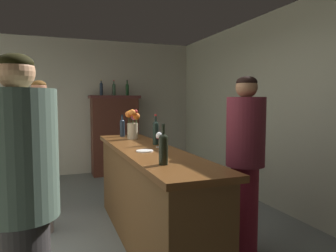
{
  "coord_description": "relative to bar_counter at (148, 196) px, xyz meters",
  "views": [
    {
      "loc": [
        -0.21,
        -2.99,
        1.5
      ],
      "look_at": [
        0.91,
        0.03,
        1.24
      ],
      "focal_mm": 33.4,
      "sensor_mm": 36.0,
      "label": 1
    }
  ],
  "objects": [
    {
      "name": "display_bottle_left",
      "position": [
        0.02,
        3.24,
        1.23
      ],
      "size": [
        0.06,
        0.06,
        0.31
      ],
      "color": "#1B2838",
      "rests_on": "display_cabinet"
    },
    {
      "name": "patron_tall",
      "position": [
        -1.08,
        -1.24,
        0.44
      ],
      "size": [
        0.4,
        0.4,
        1.74
      ],
      "rotation": [
        0.0,
        0.0,
        1.06
      ],
      "color": "#2E2B2B",
      "rests_on": "ground"
    },
    {
      "name": "bartender",
      "position": [
        0.83,
        -0.52,
        0.44
      ],
      "size": [
        0.37,
        0.37,
        1.73
      ],
      "rotation": [
        0.0,
        0.0,
        2.93
      ],
      "color": "maroon",
      "rests_on": "ground"
    },
    {
      "name": "bar_counter",
      "position": [
        0.0,
        0.0,
        0.0
      ],
      "size": [
        0.58,
        2.7,
        1.01
      ],
      "color": "brown",
      "rests_on": "ground"
    },
    {
      "name": "display_bottle_midleft",
      "position": [
        0.27,
        3.24,
        1.23
      ],
      "size": [
        0.07,
        0.07,
        0.3
      ],
      "color": "#2B4932",
      "rests_on": "display_cabinet"
    },
    {
      "name": "cheese_plate",
      "position": [
        -0.08,
        -0.17,
        0.51
      ],
      "size": [
        0.17,
        0.17,
        0.01
      ],
      "primitive_type": "cylinder",
      "color": "white",
      "rests_on": "bar_counter"
    },
    {
      "name": "patron_in_grey",
      "position": [
        -1.06,
        1.34,
        0.47
      ],
      "size": [
        0.32,
        0.32,
        1.76
      ],
      "rotation": [
        0.0,
        0.0,
        -0.53
      ],
      "color": "#372827",
      "rests_on": "ground"
    },
    {
      "name": "wine_bottle_syrah",
      "position": [
        -0.12,
        -0.82,
        0.63
      ],
      "size": [
        0.07,
        0.07,
        0.32
      ],
      "color": "black",
      "rests_on": "bar_counter"
    },
    {
      "name": "wall_right",
      "position": [
        2.02,
        -0.06,
        0.86
      ],
      "size": [
        0.12,
        7.25,
        2.73
      ],
      "primitive_type": "cube",
      "color": "#B2B299",
      "rests_on": "ground"
    },
    {
      "name": "wine_bottle_chardonnay",
      "position": [
        0.16,
        0.24,
        0.65
      ],
      "size": [
        0.07,
        0.07,
        0.34
      ],
      "color": "black",
      "rests_on": "bar_counter"
    },
    {
      "name": "patron_near_entrance",
      "position": [
        -1.07,
        0.69,
        0.38
      ],
      "size": [
        0.38,
        0.38,
        1.63
      ],
      "rotation": [
        0.0,
        0.0,
        -0.19
      ],
      "color": "gray",
      "rests_on": "ground"
    },
    {
      "name": "display_cabinet",
      "position": [
        0.27,
        3.24,
        0.33
      ],
      "size": [
        0.99,
        0.46,
        1.6
      ],
      "color": "#4C251A",
      "rests_on": "ground"
    },
    {
      "name": "wine_glass_front",
      "position": [
        0.14,
        0.05,
        0.61
      ],
      "size": [
        0.07,
        0.07,
        0.16
      ],
      "color": "white",
      "rests_on": "bar_counter"
    },
    {
      "name": "display_bottle_center",
      "position": [
        0.54,
        3.24,
        1.23
      ],
      "size": [
        0.07,
        0.07,
        0.32
      ],
      "color": "#153E1B",
      "rests_on": "display_cabinet"
    },
    {
      "name": "wine_bottle_malbec",
      "position": [
        -0.02,
        1.14,
        0.63
      ],
      "size": [
        0.07,
        0.07,
        0.3
      ],
      "color": "#1D2935",
      "rests_on": "bar_counter"
    },
    {
      "name": "wine_glass_mid",
      "position": [
        0.1,
        1.07,
        0.6
      ],
      "size": [
        0.07,
        0.07,
        0.13
      ],
      "color": "white",
      "rests_on": "bar_counter"
    },
    {
      "name": "wall_back",
      "position": [
        -0.7,
        3.56,
        0.86
      ],
      "size": [
        5.44,
        0.12,
        2.73
      ],
      "primitive_type": "cube",
      "color": "#B3AD9A",
      "rests_on": "ground"
    },
    {
      "name": "flower_arrangement",
      "position": [
        0.05,
        0.84,
        0.68
      ],
      "size": [
        0.19,
        0.17,
        0.38
      ],
      "color": "tan",
      "rests_on": "bar_counter"
    }
  ]
}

